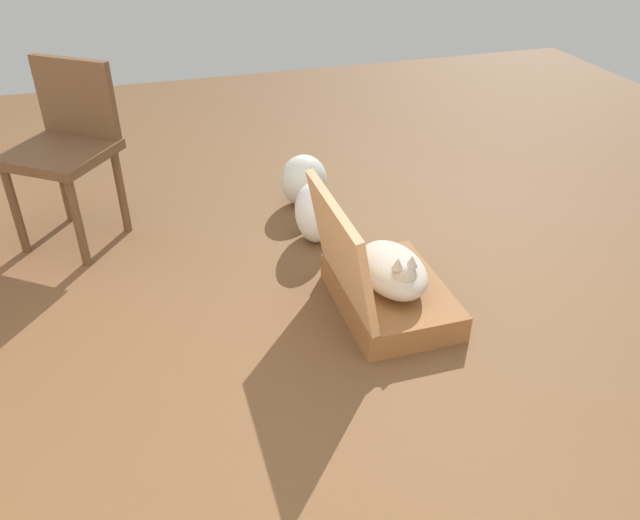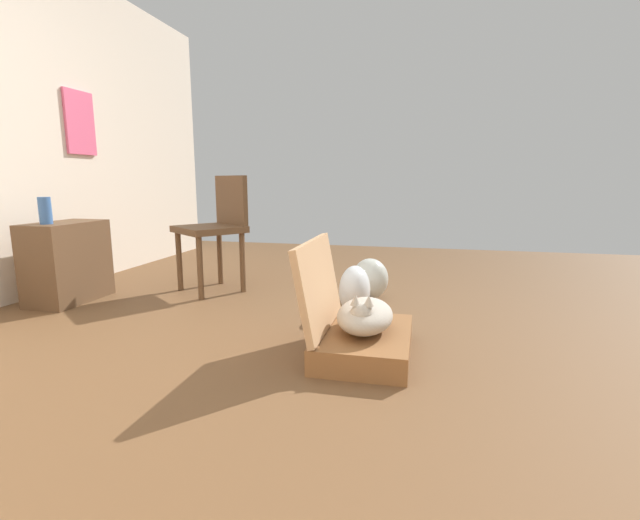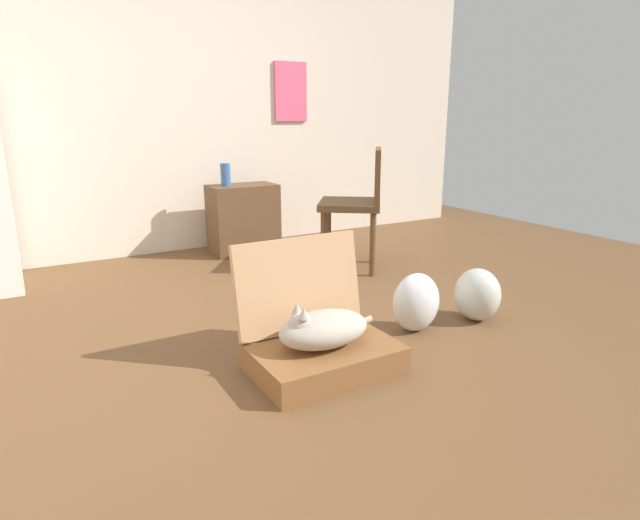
# 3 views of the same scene
# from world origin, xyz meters

# --- Properties ---
(ground_plane) EXTENTS (7.68, 7.68, 0.00)m
(ground_plane) POSITION_xyz_m (0.00, 0.00, 0.00)
(ground_plane) COLOR brown
(ground_plane) RESTS_ON ground
(suitcase_base) EXTENTS (0.66, 0.46, 0.13)m
(suitcase_base) POSITION_xyz_m (0.06, -0.41, 0.06)
(suitcase_base) COLOR brown
(suitcase_base) RESTS_ON ground
(suitcase_lid) EXTENTS (0.66, 0.12, 0.46)m
(suitcase_lid) POSITION_xyz_m (0.06, -0.17, 0.36)
(suitcase_lid) COLOR tan
(suitcase_lid) RESTS_ON suitcase_base
(cat) EXTENTS (0.52, 0.28, 0.22)m
(cat) POSITION_xyz_m (0.05, -0.41, 0.21)
(cat) COLOR #B2A899
(cat) RESTS_ON suitcase_base
(plastic_bag_white) EXTENTS (0.28, 0.21, 0.33)m
(plastic_bag_white) POSITION_xyz_m (0.74, -0.26, 0.16)
(plastic_bag_white) COLOR silver
(plastic_bag_white) RESTS_ON ground
(plastic_bag_clear) EXTENTS (0.25, 0.27, 0.31)m
(plastic_bag_clear) POSITION_xyz_m (1.15, -0.31, 0.15)
(plastic_bag_clear) COLOR silver
(plastic_bag_clear) RESTS_ON ground
(side_table) EXTENTS (0.57, 0.33, 0.59)m
(side_table) POSITION_xyz_m (0.59, 1.85, 0.29)
(side_table) COLOR brown
(side_table) RESTS_ON ground
(vase_tall) EXTENTS (0.08, 0.08, 0.19)m
(vase_tall) POSITION_xyz_m (0.45, 1.85, 0.68)
(vase_tall) COLOR #38609E
(vase_tall) RESTS_ON side_table
(chair) EXTENTS (0.64, 0.65, 0.92)m
(chair) POSITION_xyz_m (1.16, 0.92, 0.53)
(chair) COLOR brown
(chair) RESTS_ON ground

